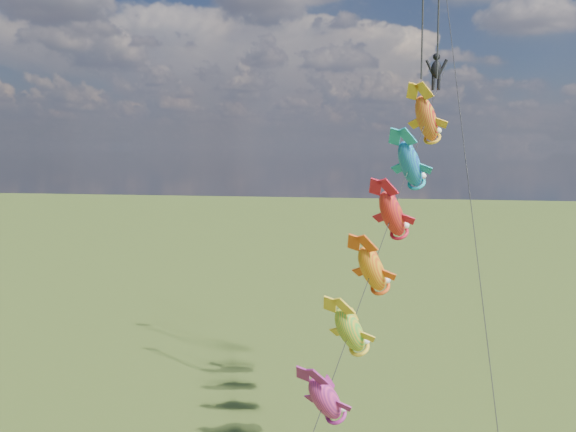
# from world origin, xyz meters

# --- Properties ---
(fish_windsock_rig) EXTENTS (6.25, 14.78, 17.48)m
(fish_windsock_rig) POSITION_xyz_m (12.46, 4.69, 9.82)
(fish_windsock_rig) COLOR brown
(fish_windsock_rig) RESTS_ON ground
(parafoil_rig) EXTENTS (2.86, 17.40, 28.14)m
(parafoil_rig) POSITION_xyz_m (14.55, 8.12, 19.01)
(parafoil_rig) COLOR brown
(parafoil_rig) RESTS_ON ground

